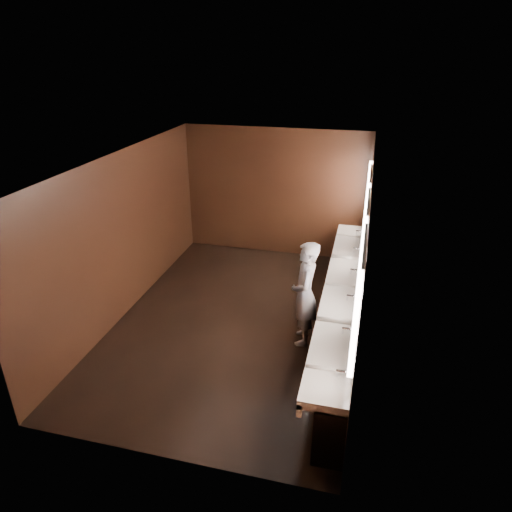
# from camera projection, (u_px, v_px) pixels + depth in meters

# --- Properties ---
(floor) EXTENTS (6.00, 6.00, 0.00)m
(floor) POSITION_uv_depth(u_px,v_px,m) (238.00, 320.00, 7.93)
(floor) COLOR black
(floor) RESTS_ON ground
(ceiling) EXTENTS (4.00, 6.00, 0.02)m
(ceiling) POSITION_uv_depth(u_px,v_px,m) (235.00, 160.00, 6.74)
(ceiling) COLOR #2D2D2B
(ceiling) RESTS_ON wall_back
(wall_back) EXTENTS (4.00, 0.02, 2.80)m
(wall_back) POSITION_uv_depth(u_px,v_px,m) (275.00, 193.00, 9.97)
(wall_back) COLOR black
(wall_back) RESTS_ON floor
(wall_front) EXTENTS (4.00, 0.02, 2.80)m
(wall_front) POSITION_uv_depth(u_px,v_px,m) (155.00, 360.00, 4.70)
(wall_front) COLOR black
(wall_front) RESTS_ON floor
(wall_left) EXTENTS (0.02, 6.00, 2.80)m
(wall_left) POSITION_uv_depth(u_px,v_px,m) (124.00, 235.00, 7.78)
(wall_left) COLOR black
(wall_left) RESTS_ON floor
(wall_right) EXTENTS (0.02, 6.00, 2.80)m
(wall_right) POSITION_uv_depth(u_px,v_px,m) (363.00, 259.00, 6.89)
(wall_right) COLOR black
(wall_right) RESTS_ON floor
(sink_counter) EXTENTS (0.55, 5.40, 1.01)m
(sink_counter) POSITION_uv_depth(u_px,v_px,m) (344.00, 309.00, 7.32)
(sink_counter) COLOR black
(sink_counter) RESTS_ON floor
(mirror_band) EXTENTS (0.06, 5.03, 1.15)m
(mirror_band) POSITION_uv_depth(u_px,v_px,m) (364.00, 238.00, 6.75)
(mirror_band) COLOR white
(mirror_band) RESTS_ON wall_right
(person) EXTENTS (0.48, 0.67, 1.71)m
(person) POSITION_uv_depth(u_px,v_px,m) (305.00, 294.00, 7.03)
(person) COLOR #96B2DF
(person) RESTS_ON floor
(trash_bin) EXTENTS (0.38, 0.38, 0.55)m
(trash_bin) POSITION_uv_depth(u_px,v_px,m) (323.00, 354.00, 6.62)
(trash_bin) COLOR black
(trash_bin) RESTS_ON floor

